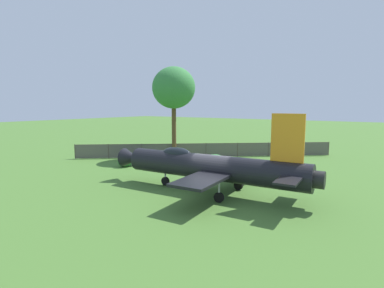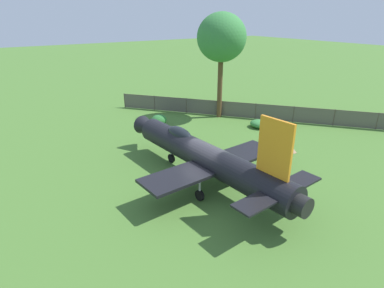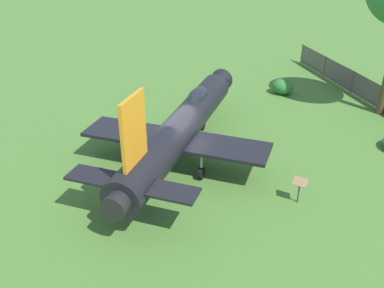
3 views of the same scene
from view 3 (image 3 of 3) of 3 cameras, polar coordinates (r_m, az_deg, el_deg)
name	(u,v)px [view 3 (image 3 of 3)]	position (r m, az deg, el deg)	size (l,w,h in m)	color
ground_plane	(180,160)	(21.08, -1.63, -2.19)	(200.00, 200.00, 0.00)	#47722D
display_jet	(182,126)	(20.56, -1.34, 2.40)	(14.14, 8.96, 5.14)	black
shrub_by_tree	(283,87)	(29.50, 12.05, 7.52)	(1.21, 1.45, 1.04)	#2D7033
info_plaque	(300,185)	(18.23, 14.18, -5.35)	(0.46, 0.64, 1.14)	#333333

